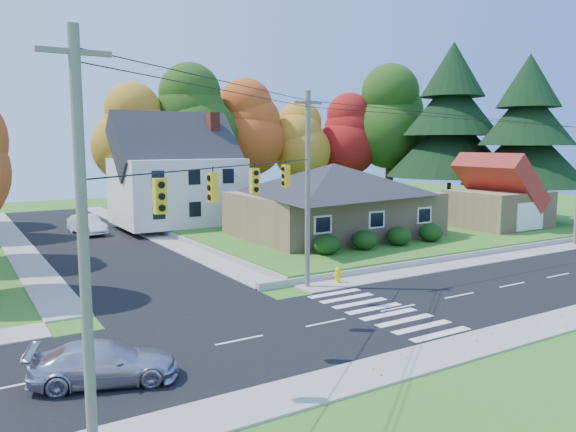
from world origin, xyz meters
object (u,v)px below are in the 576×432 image
silver_sedan (105,363)px  white_car (87,225)px  fire_hydrant (338,276)px  ranch_house (334,198)px

silver_sedan → white_car: size_ratio=0.94×
fire_hydrant → silver_sedan: bearing=-155.2°
ranch_house → white_car: 20.25m
fire_hydrant → white_car: bearing=108.2°
white_car → fire_hydrant: bearing=-80.8°
fire_hydrant → ranch_house: bearing=55.0°
ranch_house → white_car: size_ratio=3.07×
white_car → fire_hydrant: white_car is taller
silver_sedan → fire_hydrant: 14.99m
silver_sedan → fire_hydrant: (13.61, 6.29, -0.24)m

